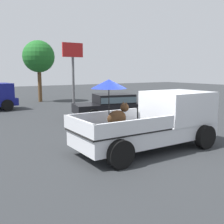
# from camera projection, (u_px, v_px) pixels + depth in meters

# --- Properties ---
(ground_plane) EXTENTS (80.00, 80.00, 0.00)m
(ground_plane) POSITION_uv_depth(u_px,v_px,m) (147.00, 149.00, 9.05)
(ground_plane) COLOR #2D3033
(pickup_truck_main) EXTENTS (5.05, 2.24, 2.37)m
(pickup_truck_main) POSITION_uv_depth(u_px,v_px,m) (157.00, 120.00, 9.15)
(pickup_truck_main) COLOR black
(pickup_truck_main) RESTS_ON ground
(parked_sedan_near) EXTENTS (4.57, 2.64, 1.33)m
(parked_sedan_near) POSITION_uv_depth(u_px,v_px,m) (113.00, 104.00, 15.21)
(parked_sedan_near) COLOR black
(parked_sedan_near) RESTS_ON ground
(motel_sign) EXTENTS (1.40, 0.16, 4.40)m
(motel_sign) POSITION_uv_depth(u_px,v_px,m) (73.00, 63.00, 17.26)
(motel_sign) COLOR #59595B
(motel_sign) RESTS_ON ground
(tree_by_lot) EXTENTS (2.66, 2.66, 5.15)m
(tree_by_lot) POSITION_uv_depth(u_px,v_px,m) (39.00, 57.00, 22.46)
(tree_by_lot) COLOR brown
(tree_by_lot) RESTS_ON ground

